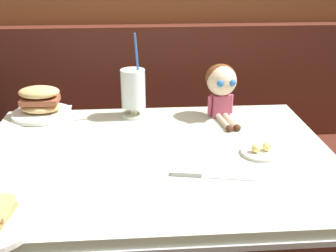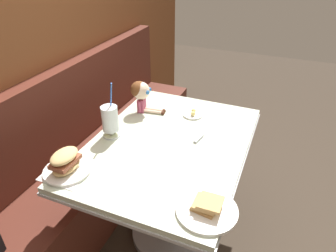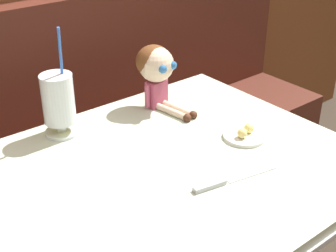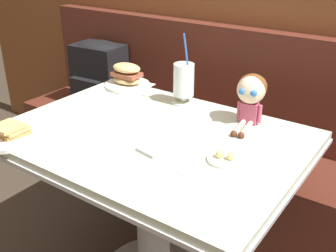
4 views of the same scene
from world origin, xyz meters
name	(u,v)px [view 1 (image 1 of 4)]	position (x,y,z in m)	size (l,w,h in m)	color
booth_bench	(151,171)	(0.00, 0.81, 0.33)	(2.60, 0.48, 1.00)	#512319
diner_table	(156,208)	(0.00, 0.18, 0.54)	(1.11, 0.81, 0.74)	beige
milkshake_glass	(133,91)	(-0.07, 0.50, 0.84)	(0.10, 0.10, 0.32)	silver
sandwich_plate	(41,104)	(-0.41, 0.53, 0.79)	(0.22, 0.22, 0.12)	white
butter_saucer	(261,151)	(0.32, 0.15, 0.75)	(0.12, 0.12, 0.04)	white
butter_knife	(199,175)	(0.11, 0.03, 0.74)	(0.23, 0.06, 0.01)	silver
seated_doll	(221,83)	(0.26, 0.47, 0.87)	(0.13, 0.23, 0.20)	#B74C6B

